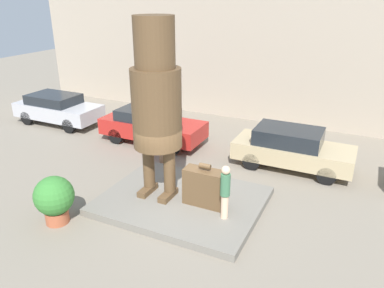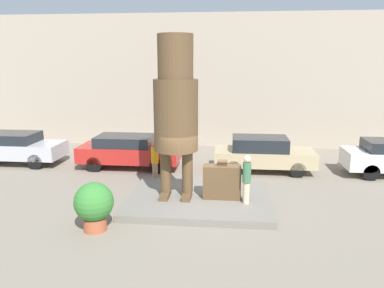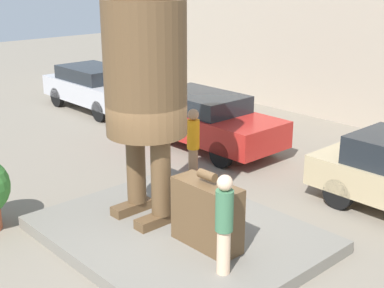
# 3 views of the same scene
# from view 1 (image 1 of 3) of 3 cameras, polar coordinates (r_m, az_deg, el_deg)

# --- Properties ---
(ground_plane) EXTENTS (60.00, 60.00, 0.00)m
(ground_plane) POSITION_cam_1_polar(r_m,az_deg,el_deg) (12.29, -1.51, -9.12)
(ground_plane) COLOR gray
(pedestal) EXTENTS (5.00, 3.96, 0.24)m
(pedestal) POSITION_cam_1_polar(r_m,az_deg,el_deg) (12.23, -1.52, -8.65)
(pedestal) COLOR slate
(pedestal) RESTS_ON ground_plane
(building_backdrop) EXTENTS (28.00, 0.60, 7.61)m
(building_backdrop) POSITION_cam_1_polar(r_m,az_deg,el_deg) (19.63, 11.57, 14.22)
(building_backdrop) COLOR tan
(building_backdrop) RESTS_ON ground_plane
(statue_figure) EXTENTS (1.51, 1.51, 5.57)m
(statue_figure) POSITION_cam_1_polar(r_m,az_deg,el_deg) (11.21, -5.46, 7.14)
(statue_figure) COLOR brown
(statue_figure) RESTS_ON pedestal
(giant_suitcase) EXTENTS (1.31, 0.52, 1.39)m
(giant_suitcase) POSITION_cam_1_polar(r_m,az_deg,el_deg) (11.55, 1.95, -6.60)
(giant_suitcase) COLOR brown
(giant_suitcase) RESTS_ON pedestal
(tourist) EXTENTS (0.28, 0.28, 1.67)m
(tourist) POSITION_cam_1_polar(r_m,az_deg,el_deg) (10.77, 5.08, -7.00)
(tourist) COLOR beige
(tourist) RESTS_ON pedestal
(parked_car_silver) EXTENTS (4.53, 1.87, 1.54)m
(parked_car_silver) POSITION_cam_1_polar(r_m,az_deg,el_deg) (20.50, -19.81, 5.17)
(parked_car_silver) COLOR #B7B7BC
(parked_car_silver) RESTS_ON ground_plane
(parked_car_red) EXTENTS (4.69, 1.86, 1.54)m
(parked_car_red) POSITION_cam_1_polar(r_m,az_deg,el_deg) (16.92, -6.16, 2.91)
(parked_car_red) COLOR #B2231E
(parked_car_red) RESTS_ON ground_plane
(parked_car_tan) EXTENTS (4.47, 1.79, 1.59)m
(parked_car_tan) POSITION_cam_1_polar(r_m,az_deg,el_deg) (14.82, 14.93, -0.57)
(parked_car_tan) COLOR tan
(parked_car_tan) RESTS_ON ground_plane
(planter_pot) EXTENTS (1.16, 1.16, 1.48)m
(planter_pot) POSITION_cam_1_polar(r_m,az_deg,el_deg) (11.71, -20.24, -7.72)
(planter_pot) COLOR #AD5638
(planter_pot) RESTS_ON ground_plane
(worker_hivis) EXTENTS (0.30, 0.30, 1.76)m
(worker_hivis) POSITION_cam_1_polar(r_m,az_deg,el_deg) (14.52, -4.63, 0.20)
(worker_hivis) COLOR #A87A56
(worker_hivis) RESTS_ON ground_plane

